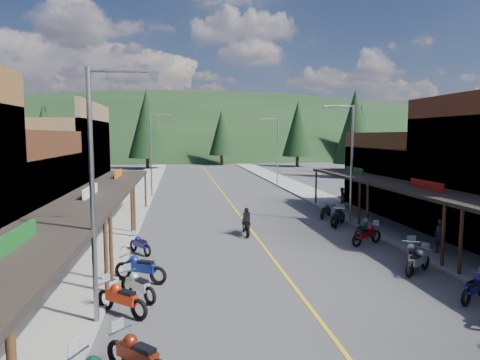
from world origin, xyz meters
name	(u,v)px	position (x,y,z in m)	size (l,w,h in m)	color
ground	(275,261)	(0.00, 0.00, 0.00)	(220.00, 220.00, 0.00)	#38383A
centerline	(228,199)	(0.00, 20.00, 0.01)	(0.15, 90.00, 0.01)	gold
sidewalk_west	(133,200)	(-8.70, 20.00, 0.07)	(3.40, 94.00, 0.15)	gray
sidewalk_east	(317,197)	(8.70, 20.00, 0.07)	(3.40, 94.00, 0.15)	gray
shop_west_3	(42,171)	(-13.78, 11.30, 3.52)	(10.90, 10.20, 8.20)	brown
shop_east_3	(416,180)	(13.75, 11.30, 2.53)	(10.90, 10.20, 6.20)	#4C2D16
streetlight_0	(97,185)	(-6.95, -6.00, 4.46)	(2.16, 0.18, 8.00)	gray
streetlight_1	(152,151)	(-6.95, 22.00, 4.46)	(2.16, 0.18, 8.00)	gray
streetlight_2	(350,158)	(6.95, 8.00, 4.46)	(2.16, 0.18, 8.00)	gray
streetlight_3	(276,148)	(6.95, 30.00, 4.46)	(2.16, 0.18, 8.00)	gray
ridge_hill	(192,152)	(0.00, 135.00, 0.00)	(310.00, 140.00, 60.00)	black
pine_1	(80,129)	(-24.00, 70.00, 7.24)	(5.88, 5.88, 12.50)	black
pine_2	(147,124)	(-10.00, 58.00, 7.99)	(6.72, 6.72, 14.00)	black
pine_3	(221,133)	(4.00, 66.00, 6.48)	(5.04, 5.04, 11.00)	black
pine_4	(298,129)	(18.00, 60.00, 7.24)	(5.88, 5.88, 12.50)	black
pine_5	(353,126)	(34.00, 72.00, 7.99)	(6.72, 6.72, 14.00)	black
pine_6	(422,133)	(46.00, 64.00, 6.48)	(5.04, 5.04, 11.00)	black
pine_7	(47,129)	(-32.00, 76.00, 7.24)	(5.88, 5.88, 12.50)	black
pine_8	(44,135)	(-22.00, 40.00, 5.98)	(4.48, 4.48, 10.00)	black
pine_9	(361,133)	(24.00, 45.00, 6.38)	(4.93, 4.93, 10.80)	black
pine_10	(91,130)	(-18.00, 50.00, 6.78)	(5.38, 5.38, 11.60)	black
pine_11	(355,127)	(20.00, 38.00, 7.19)	(5.82, 5.82, 12.40)	black
bike_west_4	(137,353)	(-5.55, -9.18, 0.64)	(0.75, 2.24, 1.28)	#621C0D
bike_west_5	(122,297)	(-6.42, -5.30, 0.63)	(0.74, 2.21, 1.26)	red
bike_west_6	(138,284)	(-6.01, -3.98, 0.58)	(0.68, 2.05, 1.17)	#AFAFB5
bike_west_7	(140,267)	(-6.09, -2.13, 0.67)	(0.78, 2.33, 1.33)	navy
bike_west_8	(140,244)	(-6.47, 2.19, 0.53)	(0.62, 1.86, 1.06)	navy
bike_east_5	(475,287)	(6.04, -5.89, 0.55)	(0.65, 1.94, 1.11)	navy
bike_east_6	(418,260)	(5.75, -2.68, 0.61)	(0.71, 2.12, 1.21)	#A3A2A8
bike_east_7	(412,254)	(5.82, -2.02, 0.66)	(0.77, 2.32, 1.33)	#A0A0A6
bike_east_8	(367,234)	(5.65, 2.24, 0.63)	(0.74, 2.22, 1.27)	maroon
bike_east_9	(361,229)	(5.99, 3.69, 0.53)	(0.62, 1.87, 1.07)	#0D432C
bike_east_10	(337,216)	(5.84, 7.15, 0.67)	(0.78, 2.33, 1.33)	black
bike_east_11	(338,215)	(6.03, 7.51, 0.64)	(0.75, 2.24, 1.28)	#0D4327
bike_east_12	(326,210)	(6.04, 9.99, 0.58)	(0.67, 2.01, 1.15)	#0D411C
rider_on_bike	(246,224)	(-0.52, 5.56, 0.68)	(0.80, 2.26, 1.71)	black
pedestrian_east_a	(440,236)	(8.29, -0.32, 1.02)	(0.63, 0.41, 1.73)	#2C1F2F
pedestrian_east_b	(341,197)	(8.50, 13.22, 0.98)	(0.81, 0.46, 1.66)	brown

